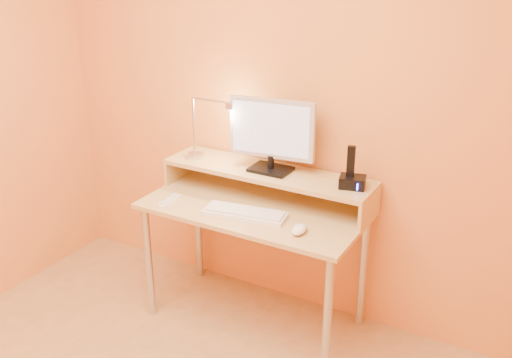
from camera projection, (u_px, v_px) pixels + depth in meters
The scene contains 25 objects.
wall_back at pixel (283, 97), 3.17m from camera, with size 3.00×0.04×2.50m, color orange.
desk_leg_fl at pixel (149, 262), 3.31m from camera, with size 0.04×0.04×0.69m, color #BCBCBC.
desk_leg_fr at pixel (327, 319), 2.81m from camera, with size 0.04×0.04×0.69m, color #BCBCBC.
desk_leg_bl at pixel (199, 227), 3.71m from camera, with size 0.04×0.04×0.69m, color #BCBCBC.
desk_leg_br at pixel (363, 272), 3.21m from camera, with size 0.04×0.04×0.69m, color #BCBCBC.
desk_lower at pixel (254, 209), 3.12m from camera, with size 1.20×0.60×0.03m, color tan.
shelf_riser_left at pixel (181, 167), 3.48m from camera, with size 0.02×0.30×0.14m, color tan.
shelf_riser_right at pixel (370, 208), 2.94m from camera, with size 0.02×0.30×0.14m, color tan.
desk_shelf at pixel (267, 172), 3.18m from camera, with size 1.20×0.30×0.03m, color tan.
monitor_foot at pixel (271, 169), 3.16m from camera, with size 0.22×0.16×0.02m, color black.
monitor_neck at pixel (271, 162), 3.15m from camera, with size 0.04×0.04×0.07m, color black.
monitor_panel at pixel (272, 129), 3.09m from camera, with size 0.47×0.04×0.32m, color #B5B5BD.
monitor_back at pixel (274, 128), 3.10m from camera, with size 0.43×0.01×0.27m, color black.
monitor_screen at pixel (270, 130), 3.07m from camera, with size 0.43×0.00×0.28m, color silver.
lamp_base at pixel (195, 156), 3.36m from camera, with size 0.10×0.10×0.03m, color #BCBCBC.
lamp_post at pixel (194, 126), 3.29m from camera, with size 0.01×0.01×0.33m, color #BCBCBC.
lamp_arm at pixel (211, 100), 3.17m from camera, with size 0.01×0.01×0.24m, color #BCBCBC.
lamp_head at pixel (229, 106), 3.12m from camera, with size 0.04×0.04×0.03m, color #BCBCBC.
lamp_bulb at pixel (230, 109), 3.13m from camera, with size 0.03×0.03×0.00m, color #FFEAC6.
phone_dock at pixel (352, 182), 2.94m from camera, with size 0.13×0.10×0.06m, color black.
phone_handset at pixel (351, 161), 2.91m from camera, with size 0.04×0.03×0.16m, color black.
phone_led at pixel (357, 187), 2.88m from camera, with size 0.01×0.00×0.04m, color blue.
keyboard at pixel (245, 214), 3.01m from camera, with size 0.43×0.14×0.02m, color white.
mouse at pixel (299, 229), 2.83m from camera, with size 0.07×0.12×0.04m, color white.
remote_control at pixel (170, 201), 3.16m from camera, with size 0.05×0.17×0.02m, color white.
Camera 1 is at (1.40, -1.28, 2.04)m, focal length 40.72 mm.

